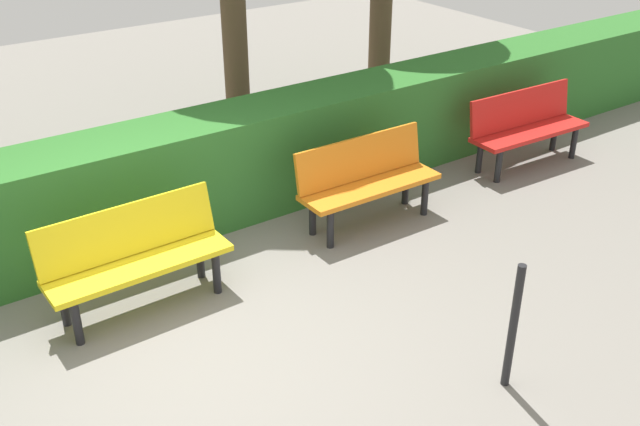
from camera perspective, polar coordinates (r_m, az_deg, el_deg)
The scene contains 6 objects.
ground_plane at distance 5.83m, azimuth -10.03°, elevation -10.15°, with size 19.56×19.56×0.00m, color gray.
bench_red at distance 8.86m, azimuth 15.69°, elevation 6.62°, with size 1.55×0.52×0.86m.
bench_orange at distance 7.23m, azimuth 3.61°, elevation 2.73°, with size 1.48×0.48×0.86m.
bench_yellow at distance 6.12m, azimuth -14.16°, elevation -3.11°, with size 1.51×0.49×0.86m.
hedge_row at distance 7.33m, azimuth -8.68°, elevation 3.32°, with size 15.56×0.76×1.07m, color #2D6B28.
railing_post_mid at distance 5.27m, azimuth 14.74°, elevation -8.56°, with size 0.06×0.06×1.00m, color black.
Camera 1 is at (1.77, 4.26, 3.56)m, focal length 41.28 mm.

